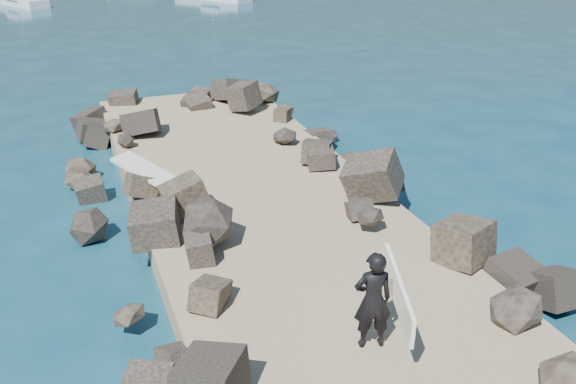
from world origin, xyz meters
The scene contains 7 objects.
ground centered at (0.00, 0.00, 0.00)m, with size 800.00×800.00×0.00m, color #0F384C.
jetty centered at (0.00, -2.00, 0.30)m, with size 6.00×26.00×0.60m, color #8C7759.
riprap_left centered at (-2.90, -1.50, 0.50)m, with size 2.60×22.00×1.00m, color black.
riprap_right centered at (2.90, -1.50, 0.50)m, with size 2.60×22.00×1.00m, color #272421.
surfboard_resting centered at (-2.41, 1.68, 1.04)m, with size 0.64×2.58×0.09m, color silver.
surfer_with_board centered at (-0.10, -5.32, 1.46)m, with size 1.14×2.05×1.71m.
sailboat_a centered at (-6.36, 44.21, 0.35)m, with size 4.73×7.38×8.91m.
Camera 1 is at (-4.38, -12.90, 7.14)m, focal length 40.00 mm.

